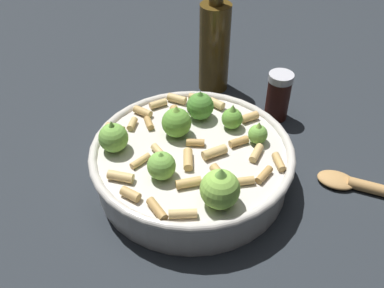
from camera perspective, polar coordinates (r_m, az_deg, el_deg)
name	(u,v)px	position (r m, az deg, el deg)	size (l,w,h in m)	color
ground_plane	(192,178)	(0.60, 0.00, -4.63)	(2.40, 2.40, 0.00)	#23282D
cooking_pan	(192,160)	(0.58, -0.05, -2.14)	(0.28, 0.28, 0.11)	beige
pepper_shaker	(278,96)	(0.70, 11.57, 6.39)	(0.04, 0.04, 0.08)	#33140F
olive_oil_bottle	(214,45)	(0.75, 3.06, 13.26)	(0.05, 0.05, 0.21)	#4C3814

